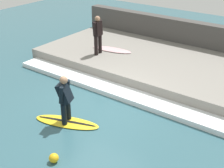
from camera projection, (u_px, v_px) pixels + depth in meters
The scene contains 9 objects.
ground_plane at pixel (100, 111), 9.78m from camera, with size 28.00×28.00×0.00m, color #335B66.
concrete_ledge at pixel (159, 65), 12.47m from camera, with size 4.40×10.03×0.49m, color gray.
back_wall at pixel (186, 37), 14.01m from camera, with size 0.50×10.53×1.51m, color #474442.
wave_foam_crest at pixel (123, 93), 10.67m from camera, with size 0.78×9.53×0.17m, color white.
surfboard_riding at pixel (67, 122), 9.19m from camera, with size 1.21×2.07×0.07m.
surfer_riding at pixel (65, 97), 8.81m from camera, with size 0.53×0.51×1.46m.
surfer_waiting_near at pixel (98, 33), 12.50m from camera, with size 0.54×0.28×1.58m.
surfboard_waiting_near at pixel (112, 49), 13.26m from camera, with size 0.84×1.85×0.06m.
marker_buoy at pixel (54, 158), 7.61m from camera, with size 0.24×0.24×0.24m, color yellow.
Camera 1 is at (-6.54, -5.22, 5.16)m, focal length 50.00 mm.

